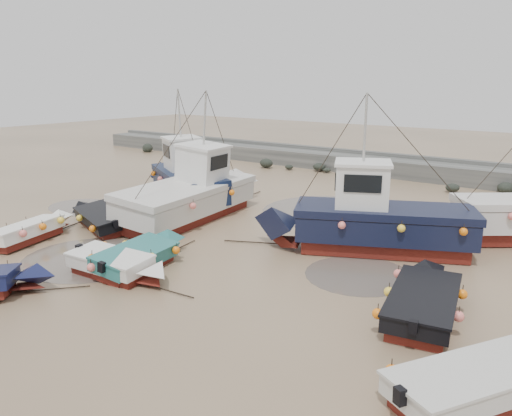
# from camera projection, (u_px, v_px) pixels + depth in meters

# --- Properties ---
(ground) EXTENTS (120.00, 120.00, 0.00)m
(ground) POSITION_uv_depth(u_px,v_px,m) (168.00, 263.00, 18.83)
(ground) COLOR tan
(ground) RESTS_ON ground
(seawall) EXTENTS (60.00, 4.92, 1.50)m
(seawall) POSITION_uv_depth(u_px,v_px,m) (392.00, 167.00, 35.75)
(seawall) COLOR slate
(seawall) RESTS_ON ground
(puddle_a) EXTENTS (5.25, 5.25, 0.01)m
(puddle_a) POSITION_uv_depth(u_px,v_px,m) (89.00, 258.00, 19.33)
(puddle_a) COLOR #60564D
(puddle_a) RESTS_ON ground
(puddle_b) EXTENTS (3.78, 3.78, 0.01)m
(puddle_b) POSITION_uv_depth(u_px,v_px,m) (359.00, 275.00, 17.73)
(puddle_b) COLOR #60564D
(puddle_b) RESTS_ON ground
(puddle_c) EXTENTS (4.52, 4.52, 0.01)m
(puddle_c) POSITION_uv_depth(u_px,v_px,m) (85.00, 207.00, 27.09)
(puddle_c) COLOR #60564D
(puddle_c) RESTS_ON ground
(puddle_d) EXTENTS (6.71, 6.71, 0.01)m
(puddle_d) POSITION_uv_depth(u_px,v_px,m) (327.00, 211.00, 26.35)
(puddle_d) COLOR #60564D
(puddle_d) RESTS_ON ground
(dinghy_0) EXTENTS (2.25, 5.54, 1.43)m
(dinghy_0) POSITION_uv_depth(u_px,v_px,m) (33.00, 228.00, 21.39)
(dinghy_0) COLOR maroon
(dinghy_0) RESTS_ON ground
(dinghy_2) EXTENTS (2.11, 5.50, 1.43)m
(dinghy_2) POSITION_uv_depth(u_px,v_px,m) (141.00, 253.00, 18.32)
(dinghy_2) COLOR maroon
(dinghy_2) RESTS_ON ground
(dinghy_3) EXTENTS (4.03, 5.97, 1.43)m
(dinghy_3) POSITION_uv_depth(u_px,v_px,m) (495.00, 377.00, 10.72)
(dinghy_3) COLOR maroon
(dinghy_3) RESTS_ON ground
(dinghy_4) EXTENTS (6.12, 3.11, 1.43)m
(dinghy_4) POSITION_uv_depth(u_px,v_px,m) (101.00, 215.00, 23.43)
(dinghy_4) COLOR maroon
(dinghy_4) RESTS_ON ground
(dinghy_5) EXTENTS (5.35, 2.02, 1.43)m
(dinghy_5) POSITION_uv_depth(u_px,v_px,m) (118.00, 263.00, 17.32)
(dinghy_5) COLOR maroon
(dinghy_5) RESTS_ON ground
(dinghy_6) EXTENTS (2.70, 6.33, 1.43)m
(dinghy_6) POSITION_uv_depth(u_px,v_px,m) (425.00, 297.00, 14.66)
(dinghy_6) COLOR maroon
(dinghy_6) RESTS_ON ground
(cabin_boat_0) EXTENTS (9.45, 6.28, 6.22)m
(cabin_boat_0) POSITION_uv_depth(u_px,v_px,m) (186.00, 179.00, 27.98)
(cabin_boat_0) COLOR maroon
(cabin_boat_0) RESTS_ON ground
(cabin_boat_1) EXTENTS (3.81, 11.40, 6.22)m
(cabin_boat_1) POSITION_uv_depth(u_px,v_px,m) (194.00, 192.00, 24.83)
(cabin_boat_1) COLOR maroon
(cabin_boat_1) RESTS_ON ground
(cabin_boat_2) EXTENTS (9.63, 5.76, 6.22)m
(cabin_boat_2) POSITION_uv_depth(u_px,v_px,m) (368.00, 219.00, 19.91)
(cabin_boat_2) COLOR maroon
(cabin_boat_2) RESTS_ON ground
(person) EXTENTS (0.71, 0.56, 1.72)m
(person) POSITION_uv_depth(u_px,v_px,m) (189.00, 200.00, 28.64)
(person) COLOR #171D35
(person) RESTS_ON ground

